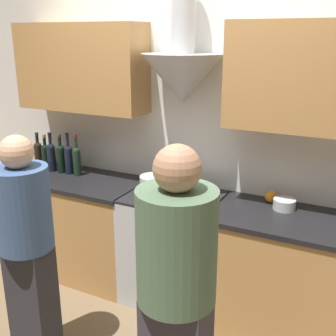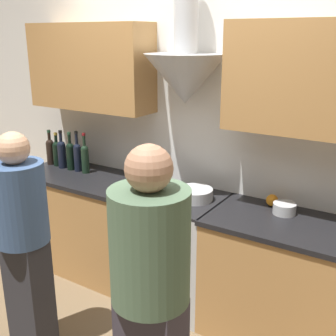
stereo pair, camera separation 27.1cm
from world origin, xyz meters
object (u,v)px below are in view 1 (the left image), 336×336
(wine_bottle_4, at_px, (69,158))
(stock_pot, at_px, (154,185))
(wine_bottle_2, at_px, (51,155))
(wine_bottle_3, at_px, (61,157))
(wine_bottle_1, at_px, (46,155))
(person_foreground_left, at_px, (27,243))
(wine_bottle_5, at_px, (77,159))
(saucepan, at_px, (284,204))
(wine_bottle_0, at_px, (38,153))
(stove_range, at_px, (174,247))
(mixing_bowl, at_px, (194,193))
(person_foreground_right, at_px, (176,301))
(orange_fruit, at_px, (271,197))

(wine_bottle_4, height_order, stock_pot, wine_bottle_4)
(stock_pot, bearing_deg, wine_bottle_2, 175.43)
(wine_bottle_2, bearing_deg, wine_bottle_3, 1.08)
(wine_bottle_4, bearing_deg, wine_bottle_1, 176.42)
(wine_bottle_1, bearing_deg, wine_bottle_2, -14.60)
(person_foreground_left, bearing_deg, wine_bottle_1, 127.17)
(wine_bottle_3, bearing_deg, wine_bottle_5, 0.13)
(wine_bottle_3, bearing_deg, saucepan, 1.78)
(wine_bottle_0, bearing_deg, stove_range, -3.12)
(wine_bottle_3, height_order, wine_bottle_5, wine_bottle_5)
(wine_bottle_4, distance_m, wine_bottle_5, 0.09)
(wine_bottle_1, xyz_separation_m, saucepan, (2.14, 0.04, -0.09))
(mixing_bowl, height_order, saucepan, mixing_bowl)
(wine_bottle_2, xyz_separation_m, person_foreground_left, (0.73, -1.06, -0.20))
(wine_bottle_1, height_order, stock_pot, wine_bottle_1)
(mixing_bowl, distance_m, saucepan, 0.65)
(wine_bottle_0, relative_size, person_foreground_right, 0.20)
(wine_bottle_5, bearing_deg, wine_bottle_4, 178.00)
(saucepan, bearing_deg, person_foreground_left, -139.60)
(wine_bottle_1, distance_m, wine_bottle_5, 0.37)
(wine_bottle_0, distance_m, wine_bottle_3, 0.28)
(wine_bottle_4, bearing_deg, wine_bottle_5, -2.00)
(stove_range, xyz_separation_m, person_foreground_right, (0.60, -1.20, 0.45))
(wine_bottle_1, relative_size, stock_pot, 1.48)
(wine_bottle_3, xyz_separation_m, person_foreground_left, (0.63, -1.06, -0.20))
(wine_bottle_0, relative_size, wine_bottle_5, 0.91)
(stock_pot, xyz_separation_m, mixing_bowl, (0.32, 0.05, -0.03))
(saucepan, bearing_deg, wine_bottle_2, -178.26)
(wine_bottle_0, distance_m, wine_bottle_1, 0.09)
(stock_pot, bearing_deg, stove_range, 11.39)
(wine_bottle_3, relative_size, wine_bottle_4, 0.95)
(stove_range, xyz_separation_m, wine_bottle_2, (-1.25, 0.06, 0.58))
(wine_bottle_5, bearing_deg, stock_pot, -6.34)
(wine_bottle_2, bearing_deg, wine_bottle_0, 172.60)
(stove_range, relative_size, mixing_bowl, 3.31)
(wine_bottle_3, distance_m, orange_fruit, 1.84)
(person_foreground_left, bearing_deg, mixing_bowl, 56.49)
(wine_bottle_0, height_order, person_foreground_right, person_foreground_right)
(wine_bottle_3, bearing_deg, person_foreground_right, -35.71)
(wine_bottle_2, xyz_separation_m, saucepan, (2.05, 0.06, -0.11))
(mixing_bowl, bearing_deg, orange_fruit, 19.70)
(saucepan, xyz_separation_m, person_foreground_left, (-1.32, -1.12, -0.09))
(wine_bottle_4, height_order, orange_fruit, wine_bottle_4)
(stock_pot, xyz_separation_m, orange_fruit, (0.85, 0.24, -0.03))
(wine_bottle_0, height_order, person_foreground_left, person_foreground_left)
(wine_bottle_4, distance_m, mixing_bowl, 1.22)
(wine_bottle_0, distance_m, wine_bottle_2, 0.18)
(stock_pot, height_order, saucepan, stock_pot)
(stove_range, bearing_deg, wine_bottle_2, 177.48)
(orange_fruit, distance_m, person_foreground_left, 1.71)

